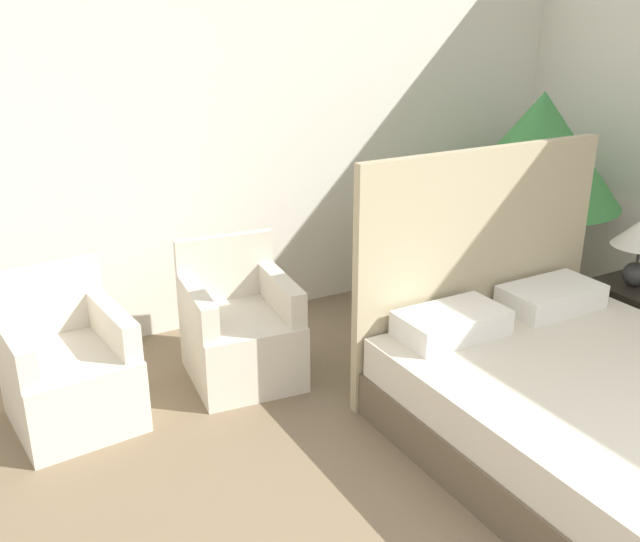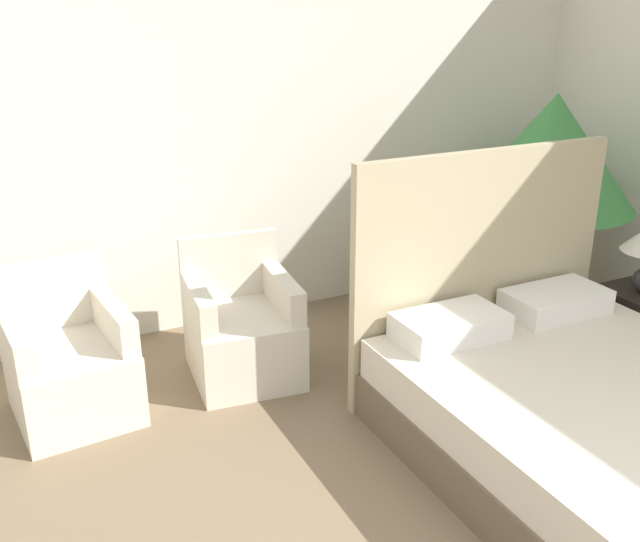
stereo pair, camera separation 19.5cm
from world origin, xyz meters
name	(u,v)px [view 2 (the right image)]	position (x,y,z in m)	size (l,w,h in m)	color
wall_back	(243,116)	(0.00, 3.96, 1.45)	(10.00, 0.06, 2.90)	silver
bed	(598,416)	(0.85, 1.44, 0.28)	(1.70, 2.15, 1.42)	brown
armchair_near_window_left	(71,369)	(-1.39, 3.09, 0.27)	(0.68, 0.73, 0.83)	beige
armchair_near_window_right	(242,334)	(-0.38, 3.09, 0.27)	(0.69, 0.74, 0.83)	beige
potted_palm	(551,157)	(2.01, 3.13, 1.14)	(1.23, 1.23, 1.59)	beige
nightstand	(637,325)	(1.96, 2.16, 0.23)	(0.40, 0.45, 0.47)	black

